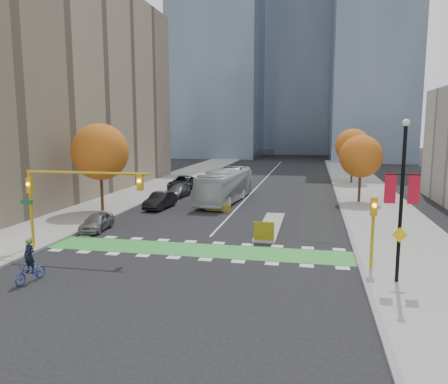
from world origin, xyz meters
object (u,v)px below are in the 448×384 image
at_px(hazard_board, 264,231).
at_px(tree_east_near, 361,156).
at_px(parked_car_a, 97,222).
at_px(parked_car_d, 183,183).
at_px(parked_car_c, 178,191).
at_px(traffic_signal_east, 373,222).
at_px(parked_car_b, 160,200).
at_px(cyclist, 30,268).
at_px(traffic_signal_west, 66,189).
at_px(banner_lamppost, 402,194).
at_px(tree_west, 100,152).
at_px(tree_east_far, 353,146).
at_px(bus, 225,186).

distance_m(hazard_board, tree_east_near, 19.93).
xyz_separation_m(parked_car_a, parked_car_d, (0.00, 22.58, 0.18)).
relative_size(parked_car_c, parked_car_d, 0.74).
height_order(traffic_signal_east, parked_car_b, traffic_signal_east).
bearing_deg(cyclist, traffic_signal_west, 110.73).
xyz_separation_m(tree_east_near, banner_lamppost, (-0.50, -24.50, -0.25)).
xyz_separation_m(hazard_board, tree_west, (-16.00, 7.80, 4.82)).
distance_m(tree_west, tree_east_far, 35.73).
xyz_separation_m(traffic_signal_west, parked_car_d, (-1.07, 28.27, -3.18)).
bearing_deg(parked_car_d, hazard_board, -63.70).
bearing_deg(bus, parked_car_c, 165.38).
height_order(tree_east_near, tree_east_far, tree_east_far).
height_order(tree_east_far, parked_car_d, tree_east_far).
relative_size(tree_west, tree_east_near, 1.16).
bearing_deg(parked_car_c, tree_west, -107.91).
bearing_deg(cyclist, traffic_signal_east, 26.93).
relative_size(traffic_signal_west, parked_car_d, 1.38).
distance_m(tree_east_far, banner_lamppost, 40.52).
bearing_deg(parked_car_a, traffic_signal_west, -84.30).
relative_size(tree_east_far, traffic_signal_west, 0.90).
height_order(traffic_signal_east, bus, traffic_signal_east).
relative_size(tree_east_far, parked_car_b, 1.59).
xyz_separation_m(bus, parked_car_d, (-7.12, 7.90, -0.87)).
xyz_separation_m(traffic_signal_west, parked_car_a, (-1.07, 5.69, -3.35)).
height_order(bus, parked_car_b, bus).
bearing_deg(parked_car_b, parked_car_c, 97.75).
relative_size(tree_east_near, parked_car_b, 1.47).
bearing_deg(traffic_signal_east, parked_car_c, 129.15).
relative_size(hazard_board, cyclist, 0.61).
xyz_separation_m(traffic_signal_east, parked_car_b, (-17.82, 15.33, -1.94)).
relative_size(tree_east_near, parked_car_a, 1.76).
bearing_deg(bus, traffic_signal_east, -53.91).
bearing_deg(tree_east_far, banner_lamppost, -91.41).
bearing_deg(banner_lamppost, cyclist, -169.44).
distance_m(traffic_signal_east, parked_car_d, 34.39).
bearing_deg(parked_car_b, banner_lamppost, -38.47).
relative_size(tree_east_near, traffic_signal_west, 0.83).
distance_m(tree_west, parked_car_b, 7.29).
bearing_deg(parked_car_d, parked_car_c, -80.67).
bearing_deg(tree_east_near, parked_car_b, -159.63).
relative_size(hazard_board, tree_east_far, 0.18).
height_order(traffic_signal_east, parked_car_a, traffic_signal_east).
height_order(parked_car_a, parked_car_d, parked_car_d).
bearing_deg(traffic_signal_west, cyclist, -78.86).
bearing_deg(hazard_board, tree_east_near, 65.80).
xyz_separation_m(cyclist, parked_car_a, (-2.14, 11.11, -0.08)).
bearing_deg(parked_car_b, traffic_signal_east, -36.55).
height_order(cyclist, parked_car_c, cyclist).
bearing_deg(traffic_signal_east, hazard_board, 144.08).
bearing_deg(tree_west, parked_car_d, 79.22).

